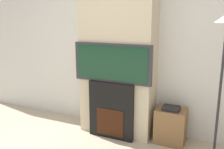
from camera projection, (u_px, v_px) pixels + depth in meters
wall_back at (124, 41)px, 3.72m from camera, size 6.00×0.06×2.70m
chimney_breast at (118, 42)px, 3.51m from camera, size 1.06×0.41×2.70m
fireplace at (112, 110)px, 3.54m from camera, size 0.66×0.15×0.82m
television at (112, 63)px, 3.39m from camera, size 1.12×0.07×0.54m
floor_lamp at (224, 56)px, 2.75m from camera, size 0.26×0.26×1.74m
media_stand at (171, 125)px, 3.42m from camera, size 0.40×0.33×0.53m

